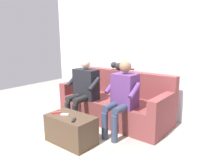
# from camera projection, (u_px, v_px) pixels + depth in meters

# --- Properties ---
(ground_plane) EXTENTS (8.00, 8.00, 0.00)m
(ground_plane) POSITION_uv_depth(u_px,v_px,m) (90.00, 133.00, 3.37)
(ground_plane) COLOR gray
(back_wall) EXTENTS (4.37, 0.06, 2.57)m
(back_wall) POSITION_uv_depth(u_px,v_px,m) (134.00, 49.00, 4.12)
(back_wall) COLOR silver
(back_wall) RESTS_ON ground
(couch) EXTENTS (2.04, 0.86, 0.88)m
(couch) POSITION_uv_depth(u_px,v_px,m) (117.00, 104.00, 3.88)
(couch) COLOR brown
(couch) RESTS_ON ground
(coffee_table) EXTENTS (0.72, 0.41, 0.41)m
(coffee_table) POSITION_uv_depth(u_px,v_px,m) (71.00, 129.00, 3.02)
(coffee_table) COLOR #4C3828
(coffee_table) RESTS_ON ground
(person_left_seated) EXTENTS (0.52, 0.59, 1.16)m
(person_left_seated) POSITION_uv_depth(u_px,v_px,m) (123.00, 94.00, 3.25)
(person_left_seated) COLOR #5B3370
(person_left_seated) RESTS_ON ground
(person_right_seated) EXTENTS (0.61, 0.54, 1.15)m
(person_right_seated) POSITION_uv_depth(u_px,v_px,m) (84.00, 87.00, 3.71)
(person_right_seated) COLOR black
(person_right_seated) RESTS_ON ground
(cat_on_backrest) EXTENTS (0.52, 0.14, 0.16)m
(cat_on_backrest) POSITION_uv_depth(u_px,v_px,m) (119.00, 66.00, 4.06)
(cat_on_backrest) COLOR black
(cat_on_backrest) RESTS_ON couch
(remote_black) EXTENTS (0.09, 0.12, 0.02)m
(remote_black) POSITION_uv_depth(u_px,v_px,m) (74.00, 120.00, 2.81)
(remote_black) COLOR black
(remote_black) RESTS_ON coffee_table
(remote_red) EXTENTS (0.11, 0.12, 0.02)m
(remote_red) POSITION_uv_depth(u_px,v_px,m) (56.00, 113.00, 3.08)
(remote_red) COLOR #B73333
(remote_red) RESTS_ON coffee_table
(remote_white) EXTENTS (0.11, 0.09, 0.02)m
(remote_white) POSITION_uv_depth(u_px,v_px,m) (65.00, 114.00, 3.01)
(remote_white) COLOR white
(remote_white) RESTS_ON coffee_table
(floor_rug) EXTENTS (1.23, 1.71, 0.01)m
(floor_rug) POSITION_uv_depth(u_px,v_px,m) (78.00, 139.00, 3.17)
(floor_rug) COLOR #B7AD93
(floor_rug) RESTS_ON ground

